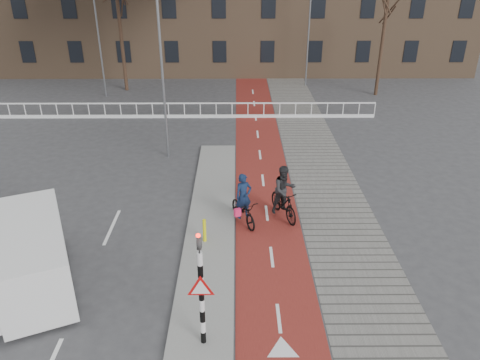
{
  "coord_description": "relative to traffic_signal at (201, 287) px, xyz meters",
  "views": [
    {
      "loc": [
        0.31,
        -11.31,
        9.53
      ],
      "look_at": [
        0.42,
        5.0,
        1.5
      ],
      "focal_mm": 35.0,
      "sensor_mm": 36.0,
      "label": 1
    }
  ],
  "objects": [
    {
      "name": "tree_right",
      "position": [
        11.09,
        24.18,
        1.43
      ],
      "size": [
        0.24,
        0.24,
        6.85
      ],
      "primitive_type": "cylinder",
      "color": "black",
      "rests_on": "ground"
    },
    {
      "name": "streetlight_left",
      "position": [
        -8.59,
        23.95,
        1.82
      ],
      "size": [
        0.12,
        0.12,
        7.62
      ],
      "primitive_type": "cylinder",
      "color": "slate",
      "rests_on": "ground"
    },
    {
      "name": "tree_mid",
      "position": [
        -7.45,
        25.63,
        1.86
      ],
      "size": [
        0.26,
        0.26,
        7.7
      ],
      "primitive_type": "cylinder",
      "color": "black",
      "rests_on": "ground"
    },
    {
      "name": "traffic_signal",
      "position": [
        0.0,
        0.0,
        0.0
      ],
      "size": [
        0.8,
        0.8,
        3.68
      ],
      "color": "black",
      "rests_on": "curb_island"
    },
    {
      "name": "bollard",
      "position": [
        -0.26,
        4.86,
        -1.43
      ],
      "size": [
        0.12,
        0.12,
        0.88
      ],
      "primitive_type": "cylinder",
      "color": "yellow",
      "rests_on": "curb_island"
    },
    {
      "name": "van",
      "position": [
        -5.39,
        2.6,
        -0.89
      ],
      "size": [
        3.72,
        5.22,
        2.08
      ],
      "rotation": [
        0.0,
        0.0,
        0.41
      ],
      "color": "silver",
      "rests_on": "ground"
    },
    {
      "name": "bike_lane",
      "position": [
        2.1,
        12.02,
        -1.98
      ],
      "size": [
        2.5,
        60.0,
        0.01
      ],
      "primitive_type": "cube",
      "color": "maroon",
      "rests_on": "ground"
    },
    {
      "name": "ground",
      "position": [
        0.6,
        2.02,
        -1.99
      ],
      "size": [
        120.0,
        120.0,
        0.0
      ],
      "primitive_type": "plane",
      "color": "#38383A",
      "rests_on": "ground"
    },
    {
      "name": "cyclist_far",
      "position": [
        2.72,
        6.71,
        -1.07
      ],
      "size": [
        1.32,
        2.15,
        2.2
      ],
      "rotation": [
        0.0,
        0.0,
        0.38
      ],
      "color": "black",
      "rests_on": "bike_lane"
    },
    {
      "name": "cyclist_near",
      "position": [
        1.15,
        6.33,
        -1.3
      ],
      "size": [
        1.45,
        2.08,
        2.04
      ],
      "rotation": [
        0.0,
        0.0,
        0.43
      ],
      "color": "black",
      "rests_on": "bike_lane"
    },
    {
      "name": "railing",
      "position": [
        -4.4,
        19.02,
        -1.68
      ],
      "size": [
        28.0,
        0.1,
        0.99
      ],
      "color": "silver",
      "rests_on": "ground"
    },
    {
      "name": "streetlight_near",
      "position": [
        -2.62,
        12.8,
        2.44
      ],
      "size": [
        0.12,
        0.12,
        8.86
      ],
      "primitive_type": "cylinder",
      "color": "slate",
      "rests_on": "ground"
    },
    {
      "name": "streetlight_right",
      "position": [
        6.29,
        26.86,
        1.97
      ],
      "size": [
        0.12,
        0.12,
        7.91
      ],
      "primitive_type": "cylinder",
      "color": "slate",
      "rests_on": "ground"
    },
    {
      "name": "sidewalk",
      "position": [
        4.9,
        12.02,
        -1.98
      ],
      "size": [
        3.0,
        60.0,
        0.01
      ],
      "primitive_type": "cube",
      "color": "slate",
      "rests_on": "ground"
    },
    {
      "name": "curb_island",
      "position": [
        -0.1,
        6.02,
        -1.93
      ],
      "size": [
        1.8,
        16.0,
        0.12
      ],
      "primitive_type": "cube",
      "color": "gray",
      "rests_on": "ground"
    }
  ]
}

